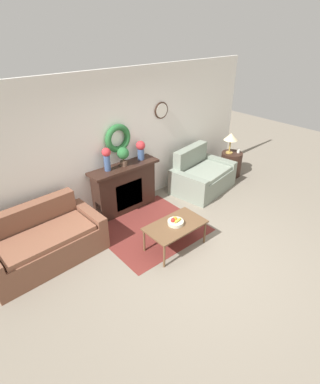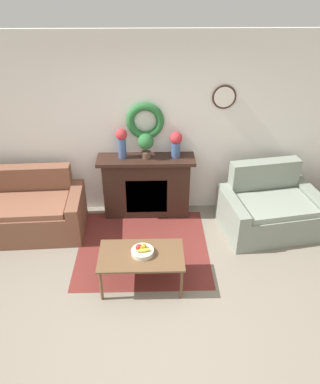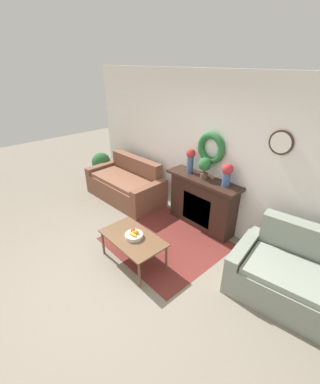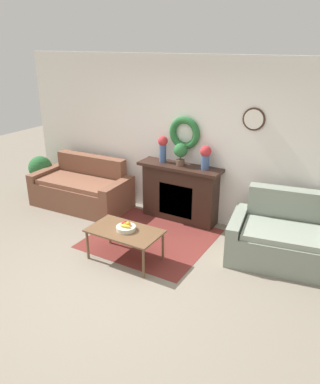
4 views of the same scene
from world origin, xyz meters
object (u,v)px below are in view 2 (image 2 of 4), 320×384
Objects in this scene: loveseat_right at (270,209)px; vase_on_mantel_right at (176,143)px; coffee_table at (142,257)px; fireplace at (147,186)px; couch_left at (21,212)px; vase_on_mantel_left at (122,141)px; potted_plant_on_mantel at (146,143)px; fruit_bowl at (143,251)px.

loveseat_right is 1.69m from vase_on_mantel_right.
loveseat_right is at bearing 30.99° from coffee_table.
fireplace is 1.88m from couch_left.
vase_on_mantel_left reaches higher than potted_plant_on_mantel.
fireplace is 1.87m from loveseat_right.
fireplace is 0.83m from vase_on_mantel_right.
vase_on_mantel_left reaches higher than fruit_bowl.
couch_left is 2.12m from coffee_table.
coffee_table is 2.29× the size of vase_on_mantel_left.
potted_plant_on_mantel is (1.84, 0.38, 0.89)m from couch_left.
couch_left is 1.81× the size of coffee_table.
vase_on_mantel_left is 1.14× the size of vase_on_mantel_right.
potted_plant_on_mantel is (0.00, -0.01, 0.71)m from fireplace.
couch_left reaches higher than fruit_bowl.
couch_left is 2.47m from vase_on_mantel_right.
fruit_bowl is 0.73× the size of potted_plant_on_mantel.
loveseat_right is 3.45× the size of vase_on_mantel_left.
loveseat_right is (1.81, -0.42, -0.17)m from fireplace.
vase_on_mantel_right is (0.49, 1.55, 0.79)m from coffee_table.
fruit_bowl is at bearing -35.00° from couch_left.
potted_plant_on_mantel is (0.05, 1.51, 0.71)m from fruit_bowl.
vase_on_mantel_right is at bearing 72.67° from fruit_bowl.
fruit_bowl is (1.79, -1.13, 0.18)m from couch_left.
potted_plant_on_mantel is at bearing 157.58° from loveseat_right.
fruit_bowl is (-0.04, -1.53, 0.01)m from fireplace.
loveseat_right reaches higher than fruit_bowl.
couch_left is 4.97× the size of potted_plant_on_mantel.
coffee_table is (-0.06, -1.54, -0.08)m from fireplace.
fruit_bowl is at bearing -107.33° from vase_on_mantel_right.
vase_on_mantel_right reaches higher than fruit_bowl.
fireplace is 0.71m from potted_plant_on_mantel.
potted_plant_on_mantel is at bearing 87.77° from coffee_table.
loveseat_right is 2.38m from vase_on_mantel_left.
fireplace is 0.82m from vase_on_mantel_left.
fireplace is at bearing 88.39° from fruit_bowl.
loveseat_right is at bearing -11.24° from vase_on_mantel_left.
vase_on_mantel_right is at bearing 0.75° from fireplace.
fruit_bowl is at bearing -91.76° from potted_plant_on_mantel.
potted_plant_on_mantel is (-0.43, -0.02, 0.00)m from vase_on_mantel_right.
fireplace is 0.94× the size of loveseat_right.
fireplace reaches higher than couch_left.
coffee_table is 2.62× the size of vase_on_mantel_right.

